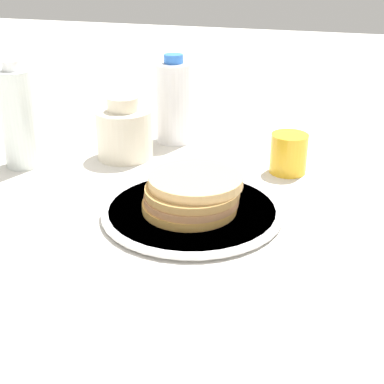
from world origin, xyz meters
name	(u,v)px	position (x,y,z in m)	size (l,w,h in m)	color
ground_plane	(210,215)	(0.00, 0.00, 0.00)	(4.00, 4.00, 0.00)	silver
plate	(192,211)	(0.01, -0.03, 0.01)	(0.29, 0.29, 0.01)	white
pancake_stack	(192,193)	(0.01, -0.03, 0.04)	(0.16, 0.16, 0.05)	gold
juice_glass	(289,153)	(-0.21, 0.10, 0.04)	(0.07, 0.07, 0.07)	yellow
cream_jug	(124,132)	(-0.20, -0.23, 0.05)	(0.11, 0.11, 0.12)	beige
water_bottle_near	(18,118)	(-0.10, -0.40, 0.09)	(0.07, 0.07, 0.20)	silver
water_bottle_mid	(174,102)	(-0.32, -0.16, 0.09)	(0.08, 0.08, 0.19)	white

